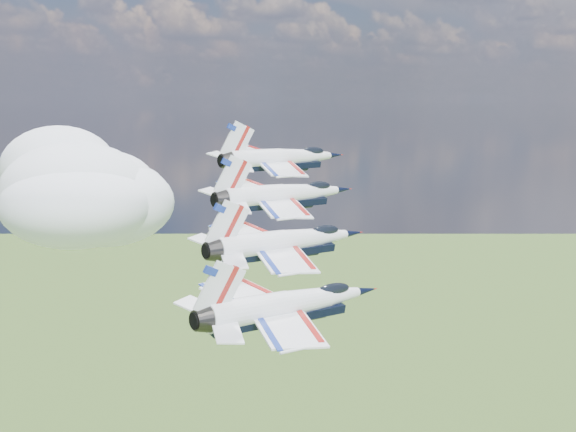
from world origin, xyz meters
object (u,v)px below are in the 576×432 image
Objects in this scene: jet_0 at (285,158)px; jet_3 at (293,303)px; jet_2 at (289,241)px; jet_1 at (287,194)px.

jet_0 is 33.82m from jet_3.
jet_1 is at bearing 146.17° from jet_2.
jet_2 is 1.00× the size of jet_3.
jet_1 is at bearing -33.83° from jet_0.
jet_2 is at bearing -33.83° from jet_1.
jet_3 is at bearing -33.83° from jet_0.
jet_3 is (6.93, -8.38, -2.99)m from jet_2.
jet_2 is at bearing 146.17° from jet_3.
jet_2 is (13.85, -16.75, -5.98)m from jet_0.
jet_3 is (20.78, -25.13, -8.97)m from jet_0.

